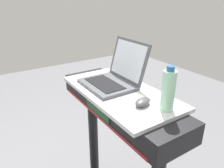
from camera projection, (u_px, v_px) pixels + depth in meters
The scene contains 4 objects.
desk_board at pixel (120, 92), 1.21m from camera, with size 0.72×0.37×0.02m, color silver.
laptop at pixel (114, 76), 1.27m from camera, with size 0.31×0.31×0.25m.
computer_mouse at pixel (143, 102), 1.04m from camera, with size 0.06×0.10×0.03m, color #4C4C51.
water_bottle at pixel (168, 90), 0.97m from camera, with size 0.06×0.06×0.21m.
Camera 1 is at (0.90, 0.07, 1.60)m, focal length 34.75 mm.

